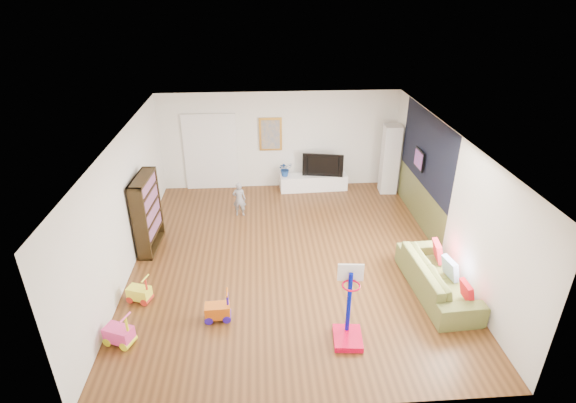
{
  "coord_description": "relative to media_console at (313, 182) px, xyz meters",
  "views": [
    {
      "loc": [
        -0.58,
        -8.02,
        5.38
      ],
      "look_at": [
        0.0,
        0.4,
        1.15
      ],
      "focal_mm": 28.0,
      "sensor_mm": 36.0,
      "label": 1
    }
  ],
  "objects": [
    {
      "name": "bookshelf",
      "position": [
        -3.94,
        -2.76,
        0.63
      ],
      "size": [
        0.37,
        1.17,
        1.69
      ],
      "primitive_type": "cube",
      "rotation": [
        0.0,
        0.0,
        -0.06
      ],
      "color": "black",
      "rests_on": "ground"
    },
    {
      "name": "tv",
      "position": [
        0.26,
        0.01,
        0.54
      ],
      "size": [
        1.13,
        0.35,
        0.65
      ],
      "primitive_type": "imported",
      "rotation": [
        0.0,
        0.0,
        -0.19
      ],
      "color": "black",
      "rests_on": "media_console"
    },
    {
      "name": "olive_wainscot",
      "position": [
        2.31,
        -2.03,
        0.28
      ],
      "size": [
        0.01,
        3.2,
        1.0
      ],
      "primitive_type": "cube",
      "color": "brown",
      "rests_on": "wall_right"
    },
    {
      "name": "media_console",
      "position": [
        0.0,
        0.0,
        0.0
      ],
      "size": [
        1.88,
        0.55,
        0.44
      ],
      "primitive_type": "cube",
      "rotation": [
        0.0,
        0.0,
        0.04
      ],
      "color": "white",
      "rests_on": "ground"
    },
    {
      "name": "wall_back",
      "position": [
        -0.92,
        0.32,
        1.13
      ],
      "size": [
        6.5,
        0.0,
        2.7
      ],
      "primitive_type": "cube",
      "color": "silver",
      "rests_on": "ground"
    },
    {
      "name": "pillow_left",
      "position": [
        2.02,
        -5.43,
        0.29
      ],
      "size": [
        0.11,
        0.36,
        0.35
      ],
      "primitive_type": "cube",
      "rotation": [
        0.0,
        0.0,
        0.05
      ],
      "color": "red",
      "rests_on": "sofa"
    },
    {
      "name": "vase_plant",
      "position": [
        -0.79,
        0.0,
        0.42
      ],
      "size": [
        0.44,
        0.41,
        0.41
      ],
      "primitive_type": "imported",
      "rotation": [
        0.0,
        0.0,
        0.29
      ],
      "color": "navy",
      "rests_on": "media_console"
    },
    {
      "name": "artwork_right",
      "position": [
        2.25,
        -1.83,
        1.33
      ],
      "size": [
        0.04,
        0.56,
        0.46
      ],
      "primitive_type": "cube",
      "color": "#7F3F8C",
      "rests_on": "wall_right"
    },
    {
      "name": "pillow_center",
      "position": [
        2.0,
        -4.73,
        0.29
      ],
      "size": [
        0.18,
        0.42,
        0.41
      ],
      "primitive_type": "cube",
      "rotation": [
        0.0,
        0.0,
        0.18
      ],
      "color": "silver",
      "rests_on": "sofa"
    },
    {
      "name": "ride_on_orange",
      "position": [
        -2.3,
        -5.25,
        0.07
      ],
      "size": [
        0.44,
        0.29,
        0.58
      ],
      "primitive_type": "cube",
      "rotation": [
        0.0,
        0.0,
        0.05
      ],
      "color": "#D15B10",
      "rests_on": "ground"
    },
    {
      "name": "sofa",
      "position": [
        1.78,
        -4.76,
        0.1
      ],
      "size": [
        0.99,
        2.25,
        0.64
      ],
      "primitive_type": "imported",
      "rotation": [
        0.0,
        0.0,
        1.63
      ],
      "color": "olive",
      "rests_on": "ground"
    },
    {
      "name": "tall_cabinet",
      "position": [
        2.04,
        -0.27,
        0.73
      ],
      "size": [
        0.47,
        0.47,
        1.9
      ],
      "primitive_type": "cube",
      "rotation": [
        0.0,
        0.0,
        -0.07
      ],
      "color": "silver",
      "rests_on": "ground"
    },
    {
      "name": "ride_on_pink",
      "position": [
        -3.86,
        -5.73,
        0.08
      ],
      "size": [
        0.53,
        0.43,
        0.6
      ],
      "primitive_type": "cube",
      "rotation": [
        0.0,
        0.0,
        -0.39
      ],
      "color": "#FA3A8E",
      "rests_on": "ground"
    },
    {
      "name": "wall_right",
      "position": [
        2.33,
        -3.43,
        1.13
      ],
      "size": [
        0.0,
        7.5,
        2.7
      ],
      "primitive_type": "cube",
      "color": "silver",
      "rests_on": "ground"
    },
    {
      "name": "doorway",
      "position": [
        -2.82,
        0.28,
        0.83
      ],
      "size": [
        1.45,
        0.06,
        2.1
      ],
      "primitive_type": "cube",
      "color": "white",
      "rests_on": "ground"
    },
    {
      "name": "basketball_hoop",
      "position": [
        -0.14,
        -5.92,
        0.47
      ],
      "size": [
        0.52,
        0.62,
        1.38
      ],
      "primitive_type": "cube",
      "rotation": [
        0.0,
        0.0,
        -0.09
      ],
      "color": "red",
      "rests_on": "ground"
    },
    {
      "name": "ceiling",
      "position": [
        -0.92,
        -3.43,
        2.48
      ],
      "size": [
        6.5,
        7.5,
        0.0
      ],
      "primitive_type": "cube",
      "color": "white",
      "rests_on": "ground"
    },
    {
      "name": "wall_front",
      "position": [
        -0.92,
        -7.18,
        1.13
      ],
      "size": [
        6.5,
        0.0,
        2.7
      ],
      "primitive_type": "cube",
      "color": "silver",
      "rests_on": "ground"
    },
    {
      "name": "child",
      "position": [
        -2.03,
        -1.41,
        0.23
      ],
      "size": [
        0.34,
        0.23,
        0.89
      ],
      "primitive_type": "imported",
      "rotation": [
        0.0,
        0.0,
        3.09
      ],
      "color": "gray",
      "rests_on": "ground"
    },
    {
      "name": "wall_left",
      "position": [
        -4.17,
        -3.43,
        1.13
      ],
      "size": [
        0.0,
        7.5,
        2.7
      ],
      "primitive_type": "cube",
      "color": "silver",
      "rests_on": "ground"
    },
    {
      "name": "navy_accent",
      "position": [
        2.31,
        -2.03,
        1.63
      ],
      "size": [
        0.01,
        3.2,
        1.7
      ],
      "primitive_type": "cube",
      "color": "black",
      "rests_on": "wall_right"
    },
    {
      "name": "floor",
      "position": [
        -0.92,
        -3.43,
        -0.22
      ],
      "size": [
        6.5,
        7.5,
        0.0
      ],
      "primitive_type": "cube",
      "color": "brown",
      "rests_on": "ground"
    },
    {
      "name": "painting_back",
      "position": [
        -1.17,
        0.28,
        1.33
      ],
      "size": [
        0.62,
        0.06,
        0.92
      ],
      "primitive_type": "cube",
      "color": "gold",
      "rests_on": "wall_back"
    },
    {
      "name": "pillow_right",
      "position": [
        1.99,
        -4.14,
        0.29
      ],
      "size": [
        0.15,
        0.41,
        0.4
      ],
      "primitive_type": "cube",
      "rotation": [
        0.0,
        0.0,
        -0.12
      ],
      "color": "red",
      "rests_on": "sofa"
    },
    {
      "name": "ride_on_yellow",
      "position": [
        -3.78,
        -4.65,
        0.06
      ],
      "size": [
        0.47,
        0.37,
        0.55
      ],
      "primitive_type": "cube",
      "rotation": [
        0.0,
        0.0,
        -0.33
      ],
      "color": "#FCFF36",
      "rests_on": "ground"
    }
  ]
}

